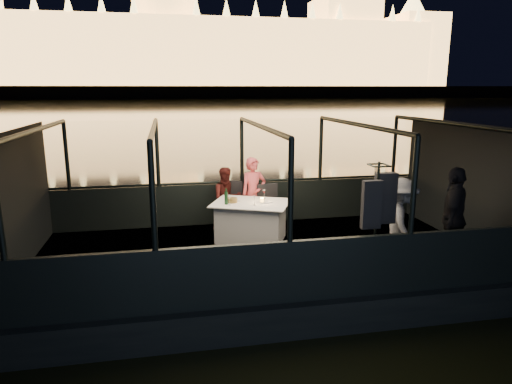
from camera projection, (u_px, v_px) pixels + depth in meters
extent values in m
plane|color=black|center=(174.00, 107.00, 84.97)|extent=(500.00, 500.00, 0.00)
cube|color=black|center=(260.00, 278.00, 8.46)|extent=(8.60, 4.40, 1.00)
cube|color=black|center=(260.00, 254.00, 8.35)|extent=(8.00, 4.00, 0.04)
cube|color=black|center=(242.00, 202.00, 10.16)|extent=(8.00, 0.08, 0.90)
cube|color=black|center=(289.00, 272.00, 6.33)|extent=(8.00, 0.08, 0.90)
cube|color=#423D33|center=(168.00, 93.00, 209.08)|extent=(400.00, 140.00, 6.00)
cube|color=silver|center=(251.00, 221.00, 8.96)|extent=(1.75, 1.55, 0.77)
cube|color=black|center=(234.00, 209.00, 9.62)|extent=(0.62, 0.62, 1.00)
cube|color=black|center=(269.00, 211.00, 9.48)|extent=(0.52, 0.52, 0.97)
imported|color=#D04B51|center=(254.00, 194.00, 9.62)|extent=(0.63, 0.49, 1.53)
imported|color=#3F1311|center=(227.00, 195.00, 9.60)|extent=(0.68, 0.55, 1.33)
imported|color=white|center=(401.00, 217.00, 7.55)|extent=(0.76, 1.08, 1.52)
imported|color=black|center=(453.00, 218.00, 7.50)|extent=(0.98, 1.04, 1.72)
cylinder|color=#14371B|center=(226.00, 197.00, 8.71)|extent=(0.07, 0.07, 0.31)
cylinder|color=brown|center=(232.00, 200.00, 8.89)|extent=(0.24, 0.24, 0.09)
cylinder|color=#FFB43F|center=(262.00, 200.00, 8.87)|extent=(0.08, 0.08, 0.09)
cylinder|color=silver|center=(266.00, 202.00, 8.89)|extent=(0.33, 0.33, 0.02)
cylinder|color=white|center=(235.00, 201.00, 8.97)|extent=(0.27, 0.27, 0.02)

